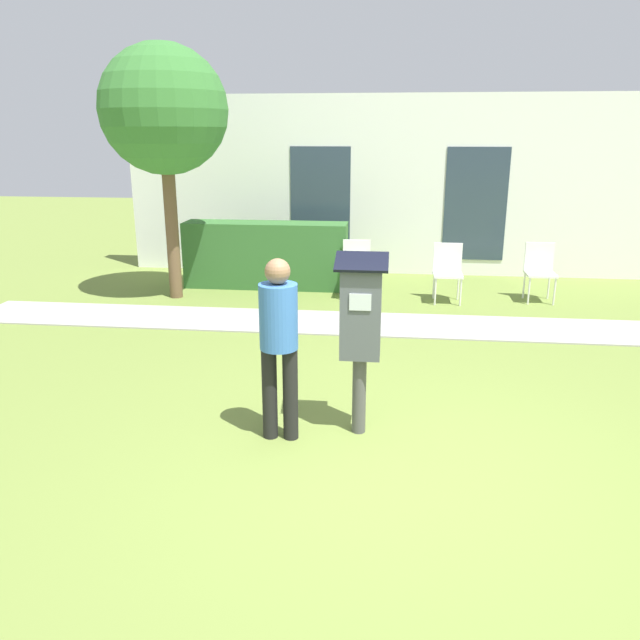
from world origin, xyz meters
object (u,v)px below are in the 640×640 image
(outdoor_chair_middle, at_px, (448,268))
(outdoor_chair_right, at_px, (540,267))
(outdoor_chair_left, at_px, (356,264))
(person_standing, at_px, (279,336))
(parking_meter, at_px, (361,322))

(outdoor_chair_middle, bearing_deg, outdoor_chair_right, 12.18)
(outdoor_chair_left, height_order, outdoor_chair_middle, same)
(outdoor_chair_left, bearing_deg, person_standing, -95.32)
(outdoor_chair_left, distance_m, outdoor_chair_middle, 1.44)
(parking_meter, bearing_deg, outdoor_chair_right, 62.23)
(parking_meter, bearing_deg, person_standing, -164.42)
(parking_meter, relative_size, outdoor_chair_left, 1.77)
(parking_meter, relative_size, person_standing, 1.01)
(outdoor_chair_right, bearing_deg, parking_meter, -138.85)
(outdoor_chair_middle, bearing_deg, parking_meter, -99.74)
(person_standing, distance_m, outdoor_chair_middle, 5.15)
(person_standing, height_order, outdoor_chair_right, person_standing)
(outdoor_chair_left, bearing_deg, parking_meter, -87.47)
(parking_meter, height_order, outdoor_chair_middle, parking_meter)
(parking_meter, relative_size, outdoor_chair_right, 1.77)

